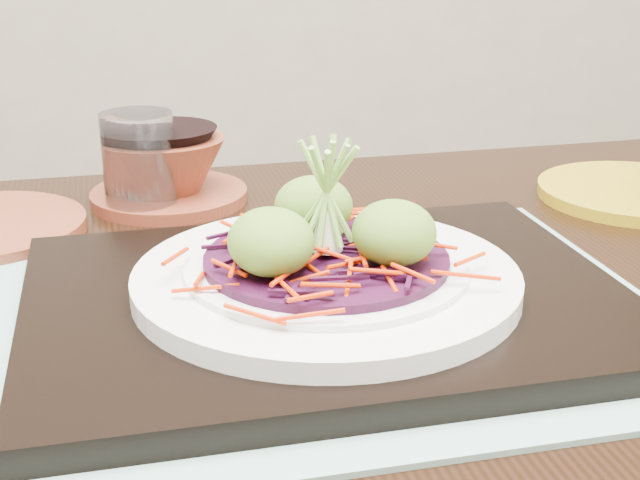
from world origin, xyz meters
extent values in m
cube|color=black|center=(0.07, 0.10, 0.66)|extent=(1.11, 0.76, 0.04)
cube|color=black|center=(0.56, 0.43, 0.32)|extent=(0.06, 0.06, 0.64)
cube|color=#7EA39B|center=(0.11, 0.08, 0.68)|extent=(0.46, 0.36, 0.00)
cube|color=black|center=(0.11, 0.08, 0.69)|extent=(0.40, 0.30, 0.02)
cylinder|color=white|center=(0.11, 0.08, 0.71)|extent=(0.25, 0.25, 0.01)
cylinder|color=white|center=(0.11, 0.08, 0.72)|extent=(0.19, 0.19, 0.01)
cylinder|color=#320A25|center=(0.11, 0.08, 0.72)|extent=(0.16, 0.16, 0.01)
ellipsoid|color=olive|center=(0.07, 0.05, 0.75)|extent=(0.06, 0.06, 0.04)
ellipsoid|color=olive|center=(0.15, 0.05, 0.75)|extent=(0.06, 0.06, 0.04)
ellipsoid|color=olive|center=(0.11, 0.12, 0.75)|extent=(0.06, 0.06, 0.04)
cylinder|color=white|center=(-0.01, 0.33, 0.73)|extent=(0.08, 0.08, 0.09)
cylinder|color=maroon|center=(0.02, 0.35, 0.69)|extent=(0.15, 0.15, 0.01)
cylinder|color=#A48312|center=(0.45, 0.27, 0.69)|extent=(0.23, 0.23, 0.01)
camera|label=1|loc=(0.00, -0.45, 0.94)|focal=50.00mm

